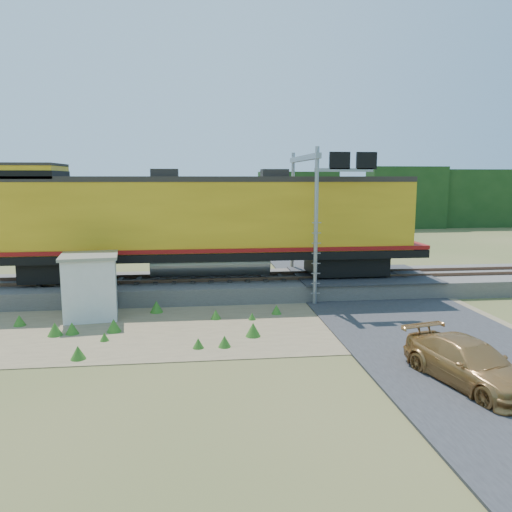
{
  "coord_description": "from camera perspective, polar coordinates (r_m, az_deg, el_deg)",
  "views": [
    {
      "loc": [
        -1.53,
        -18.94,
        5.84
      ],
      "look_at": [
        1.06,
        3.0,
        2.4
      ],
      "focal_mm": 35.0,
      "sensor_mm": 36.0,
      "label": 1
    }
  ],
  "objects": [
    {
      "name": "tree_line_north",
      "position": [
        57.03,
        -5.22,
        6.03
      ],
      "size": [
        130.0,
        3.0,
        6.5
      ],
      "color": "#163513",
      "rests_on": "ground"
    },
    {
      "name": "ballast",
      "position": [
        25.58,
        -3.16,
        -3.45
      ],
      "size": [
        70.0,
        5.0,
        0.8
      ],
      "primitive_type": "cube",
      "color": "slate",
      "rests_on": "ground"
    },
    {
      "name": "signal_gantry",
      "position": [
        24.95,
        6.63,
        7.85
      ],
      "size": [
        2.88,
        6.2,
        7.26
      ],
      "color": "gray",
      "rests_on": "ground"
    },
    {
      "name": "dirt_shoulder",
      "position": [
        20.3,
        -7.86,
        -7.91
      ],
      "size": [
        26.0,
        8.0,
        0.03
      ],
      "primitive_type": "cube",
      "color": "#8C7754",
      "rests_on": "ground"
    },
    {
      "name": "ground",
      "position": [
        19.88,
        -2.05,
        -8.24
      ],
      "size": [
        140.0,
        140.0,
        0.0
      ],
      "primitive_type": "plane",
      "color": "#475123",
      "rests_on": "ground"
    },
    {
      "name": "rails",
      "position": [
        25.48,
        -3.17,
        -2.39
      ],
      "size": [
        70.0,
        1.54,
        0.16
      ],
      "color": "brown",
      "rests_on": "ballast"
    },
    {
      "name": "car",
      "position": [
        15.75,
        23.19,
        -11.19
      ],
      "size": [
        2.78,
        4.68,
        1.27
      ],
      "primitive_type": "imported",
      "rotation": [
        0.0,
        0.0,
        0.24
      ],
      "color": "#AD7A40",
      "rests_on": "ground"
    },
    {
      "name": "road",
      "position": [
        22.21,
        16.21,
        -6.52
      ],
      "size": [
        7.0,
        66.0,
        0.86
      ],
      "color": "#38383A",
      "rests_on": "ground"
    },
    {
      "name": "weed_clumps",
      "position": [
        20.02,
        -12.22,
        -8.32
      ],
      "size": [
        15.0,
        6.2,
        0.56
      ],
      "primitive_type": null,
      "color": "#346F1F",
      "rests_on": "ground"
    },
    {
      "name": "locomotive",
      "position": [
        25.04,
        -6.01,
        3.93
      ],
      "size": [
        21.65,
        3.3,
        5.59
      ],
      "color": "black",
      "rests_on": "rails"
    },
    {
      "name": "shed",
      "position": [
        22.09,
        -18.39,
        -3.27
      ],
      "size": [
        2.58,
        2.58,
        2.72
      ],
      "rotation": [
        0.0,
        0.0,
        0.14
      ],
      "color": "silver",
      "rests_on": "ground"
    }
  ]
}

